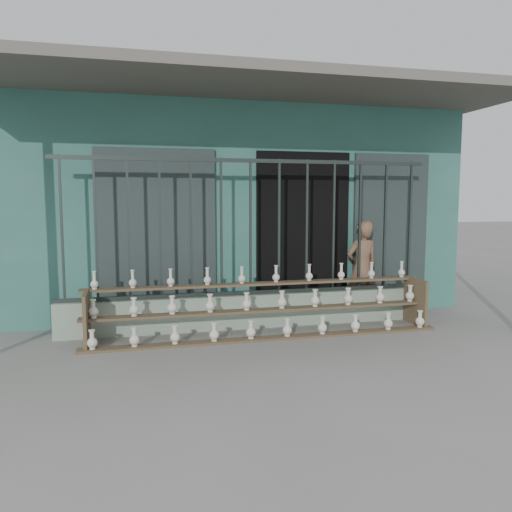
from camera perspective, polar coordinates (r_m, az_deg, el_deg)
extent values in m
plane|color=slate|center=(5.60, 2.50, -11.34)|extent=(60.00, 60.00, 0.00)
cube|color=#30665C|center=(9.54, -4.77, 5.71)|extent=(7.00, 5.00, 3.20)
cube|color=black|center=(7.36, 5.29, 2.42)|extent=(1.40, 0.12, 2.40)
cube|color=#212C2B|center=(6.92, -11.27, 2.07)|extent=(1.60, 0.08, 2.40)
cube|color=#212C2B|center=(7.90, 15.04, 2.49)|extent=(1.20, 0.08, 2.40)
cube|color=#59544C|center=(6.66, -0.44, 18.92)|extent=(7.40, 2.00, 0.12)
cube|color=#8AA18A|center=(6.76, -0.61, -6.27)|extent=(5.00, 0.20, 0.45)
cube|color=#283330|center=(6.48, -21.31, 2.81)|extent=(0.03, 0.03, 1.80)
cube|color=#283330|center=(6.44, -17.86, 2.92)|extent=(0.03, 0.03, 1.80)
cube|color=#283330|center=(6.43, -14.37, 3.02)|extent=(0.03, 0.03, 1.80)
cube|color=#283330|center=(6.44, -10.88, 3.11)|extent=(0.03, 0.03, 1.80)
cube|color=#283330|center=(6.47, -7.40, 3.18)|extent=(0.03, 0.03, 1.80)
cube|color=#283330|center=(6.52, -3.98, 3.25)|extent=(0.03, 0.03, 1.80)
cube|color=#283330|center=(6.60, -0.62, 3.30)|extent=(0.03, 0.03, 1.80)
cube|color=#283330|center=(6.70, 2.64, 3.34)|extent=(0.03, 0.03, 1.80)
cube|color=#283330|center=(6.82, 5.80, 3.37)|extent=(0.03, 0.03, 1.80)
cube|color=#283330|center=(6.97, 8.84, 3.38)|extent=(0.03, 0.03, 1.80)
cube|color=#283330|center=(7.13, 11.76, 3.39)|extent=(0.03, 0.03, 1.80)
cube|color=#283330|center=(7.30, 14.54, 3.39)|extent=(0.03, 0.03, 1.80)
cube|color=#283330|center=(7.50, 17.18, 3.38)|extent=(0.03, 0.03, 1.80)
cube|color=#283330|center=(6.61, -0.63, 10.85)|extent=(5.00, 0.04, 0.05)
cube|color=#283330|center=(6.71, -0.61, -4.19)|extent=(5.00, 0.04, 0.05)
cube|color=brown|center=(6.22, 1.53, -9.39)|extent=(4.50, 0.18, 0.03)
cube|color=brown|center=(6.38, 0.94, -6.21)|extent=(4.50, 0.18, 0.03)
cube|color=brown|center=(6.56, 0.39, -3.19)|extent=(4.50, 0.18, 0.03)
cube|color=brown|center=(6.20, -18.80, -6.86)|extent=(0.04, 0.55, 0.64)
cube|color=brown|center=(7.22, 17.74, -4.99)|extent=(0.04, 0.55, 0.64)
imported|color=brown|center=(7.52, 12.04, -1.40)|extent=(0.56, 0.41, 1.41)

